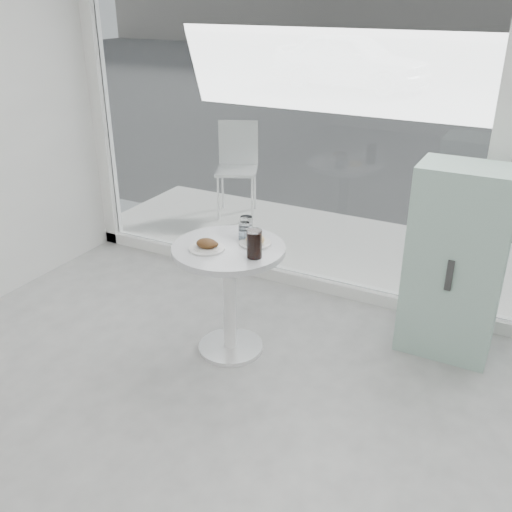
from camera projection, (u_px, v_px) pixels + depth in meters
The scene contains 11 objects.
storefront at pixel (382, 76), 3.83m from camera, with size 5.00×0.14×3.00m.
main_table at pixel (229, 277), 3.68m from camera, with size 0.72×0.72×0.77m.
patio_deck at pixel (381, 256), 5.22m from camera, with size 5.60×1.60×0.05m, color silver.
mint_cabinet at pixel (455, 263), 3.67m from camera, with size 0.59×0.42×1.28m.
patio_chair at pixel (238, 162), 5.98m from camera, with size 0.55×0.55×0.96m.
car_white at pixel (351, 60), 14.06m from camera, with size 1.59×3.95×1.34m, color silver.
plate_fritter at pixel (207, 246), 3.53m from camera, with size 0.22×0.22×0.07m.
plate_donut at pixel (255, 241), 3.61m from camera, with size 0.21×0.21×0.05m.
water_tumbler_a at pixel (244, 232), 3.67m from camera, with size 0.07×0.07×0.12m.
water_tumbler_b at pixel (246, 227), 3.72m from camera, with size 0.08×0.08×0.13m.
cola_glass at pixel (254, 244), 3.40m from camera, with size 0.09×0.09×0.18m.
Camera 1 is at (1.17, -0.92, 2.23)m, focal length 40.00 mm.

